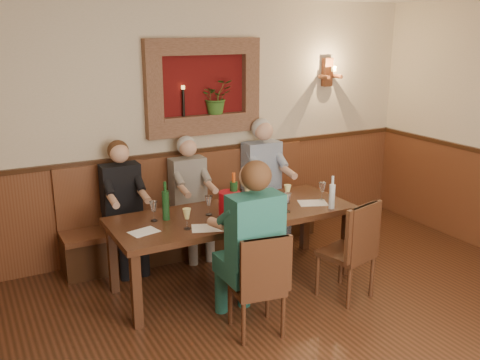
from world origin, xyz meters
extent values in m
cube|color=beige|center=(0.00, 3.00, 1.40)|extent=(6.00, 0.04, 2.80)
cube|color=brown|center=(0.00, 2.98, 0.55)|extent=(6.00, 0.04, 1.10)
cube|color=#381E0F|center=(0.00, 2.98, 1.12)|extent=(6.02, 0.06, 0.05)
cube|color=#530C0B|center=(0.20, 2.98, 1.85)|extent=(1.00, 0.02, 0.70)
cube|color=brown|center=(0.20, 2.94, 2.29)|extent=(1.36, 0.12, 0.18)
cube|color=brown|center=(0.20, 2.94, 1.41)|extent=(1.36, 0.12, 0.18)
cube|color=brown|center=(-0.39, 2.94, 1.85)|extent=(0.18, 0.12, 0.70)
cube|color=brown|center=(0.79, 2.94, 1.85)|extent=(0.18, 0.12, 0.70)
cube|color=brown|center=(0.20, 2.94, 1.52)|extent=(1.00, 0.14, 0.04)
imported|color=#356221|center=(0.35, 2.94, 1.74)|extent=(0.35, 0.30, 0.39)
cylinder|color=black|center=(-0.05, 2.94, 1.69)|extent=(0.03, 0.03, 0.30)
cylinder|color=#FFBF59|center=(-0.05, 2.94, 1.86)|extent=(0.04, 0.04, 0.04)
cube|color=brown|center=(1.90, 2.95, 1.95)|extent=(0.12, 0.08, 0.35)
cylinder|color=brown|center=(1.80, 2.88, 1.90)|extent=(0.05, 0.18, 0.05)
cylinder|color=brown|center=(2.00, 2.88, 1.90)|extent=(0.05, 0.18, 0.05)
cylinder|color=#FFBF59|center=(1.90, 2.82, 2.00)|extent=(0.06, 0.06, 0.06)
cube|color=#341A0F|center=(0.00, 1.85, 0.72)|extent=(2.40, 0.90, 0.06)
cube|color=#341A0F|center=(-1.12, 1.48, 0.34)|extent=(0.08, 0.08, 0.69)
cube|color=#341A0F|center=(1.12, 1.48, 0.34)|extent=(0.08, 0.08, 0.69)
cube|color=#341A0F|center=(-1.12, 2.22, 0.34)|extent=(0.08, 0.08, 0.69)
cube|color=#341A0F|center=(1.12, 2.22, 0.34)|extent=(0.08, 0.08, 0.69)
cube|color=#381E0F|center=(0.00, 2.76, 0.20)|extent=(3.00, 0.40, 0.40)
cube|color=brown|center=(0.00, 2.76, 0.42)|extent=(3.00, 0.45, 0.06)
cube|color=brown|center=(0.00, 2.95, 0.78)|extent=(3.00, 0.06, 0.66)
cube|color=#341A0F|center=(-0.25, 0.95, 0.19)|extent=(0.44, 0.44, 0.38)
cube|color=#341A0F|center=(-0.25, 0.95, 0.41)|extent=(0.46, 0.46, 0.05)
cube|color=#341A0F|center=(-0.28, 0.77, 0.67)|extent=(0.40, 0.10, 0.48)
cube|color=#341A0F|center=(0.81, 1.10, 0.20)|extent=(0.50, 0.50, 0.41)
cube|color=#341A0F|center=(0.81, 1.10, 0.43)|extent=(0.52, 0.52, 0.05)
cube|color=#341A0F|center=(0.86, 0.91, 0.71)|extent=(0.42, 0.15, 0.51)
cube|color=black|center=(-0.85, 2.62, 0.23)|extent=(0.40, 0.42, 0.45)
cube|color=black|center=(-0.85, 2.78, 0.86)|extent=(0.40, 0.21, 0.52)
sphere|color=#D8A384|center=(-0.85, 2.74, 1.25)|extent=(0.20, 0.20, 0.20)
sphere|color=#4C2D19|center=(-0.85, 2.79, 1.27)|extent=(0.22, 0.22, 0.22)
cube|color=#585250|center=(-0.09, 2.62, 0.23)|extent=(0.39, 0.41, 0.45)
cube|color=#585250|center=(-0.09, 2.78, 0.85)|extent=(0.39, 0.20, 0.51)
sphere|color=#D8A384|center=(-0.09, 2.74, 1.23)|extent=(0.19, 0.19, 0.19)
sphere|color=#B2B2B2|center=(-0.09, 2.79, 1.25)|extent=(0.21, 0.21, 0.21)
cube|color=navy|center=(0.86, 2.60, 0.23)|extent=(0.44, 0.46, 0.45)
cube|color=navy|center=(0.86, 2.78, 0.91)|extent=(0.44, 0.23, 0.58)
sphere|color=#D8A384|center=(0.86, 2.74, 1.33)|extent=(0.22, 0.22, 0.22)
sphere|color=#B2B2B2|center=(0.86, 2.79, 1.35)|extent=(0.24, 0.24, 0.24)
cube|color=navy|center=(-0.25, 1.16, 0.23)|extent=(0.45, 0.47, 0.45)
cube|color=navy|center=(-0.25, 0.98, 0.91)|extent=(0.45, 0.23, 0.59)
sphere|color=#D8A384|center=(-0.25, 1.02, 1.35)|extent=(0.22, 0.22, 0.22)
sphere|color=#4C2D19|center=(-0.25, 0.97, 1.37)|extent=(0.25, 0.25, 0.25)
cylinder|color=#BA0B19|center=(-0.08, 1.77, 0.87)|extent=(0.26, 0.26, 0.24)
cylinder|color=#19471E|center=(-0.03, 1.79, 0.91)|extent=(0.08, 0.08, 0.33)
cylinder|color=#E45319|center=(-0.03, 1.79, 1.12)|extent=(0.03, 0.03, 0.09)
cylinder|color=#19471E|center=(-0.66, 1.96, 0.89)|extent=(0.08, 0.08, 0.28)
cylinder|color=#19471E|center=(-0.66, 1.96, 1.07)|extent=(0.03, 0.03, 0.09)
cylinder|color=silver|center=(0.92, 1.49, 0.87)|extent=(0.07, 0.07, 0.24)
cylinder|color=silver|center=(0.92, 1.49, 1.04)|extent=(0.03, 0.03, 0.09)
cube|color=white|center=(-0.94, 1.75, 0.75)|extent=(0.28, 0.23, 0.00)
cube|color=white|center=(-0.01, 1.80, 0.75)|extent=(0.27, 0.21, 0.00)
cube|color=white|center=(0.85, 1.71, 0.75)|extent=(0.34, 0.30, 0.00)
cube|color=white|center=(-0.40, 1.57, 0.75)|extent=(0.35, 0.31, 0.00)
camera|label=1|loc=(-2.27, -2.54, 2.48)|focal=40.00mm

